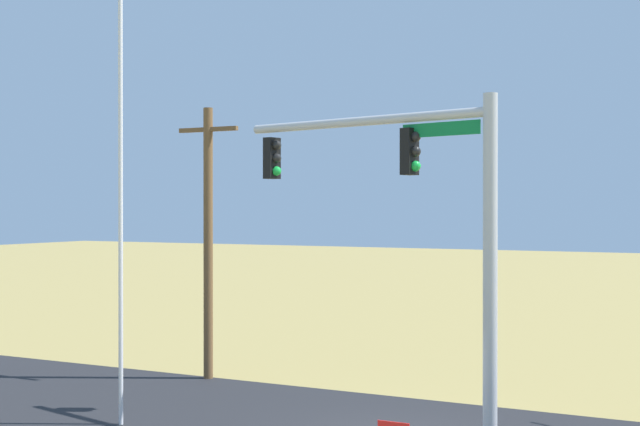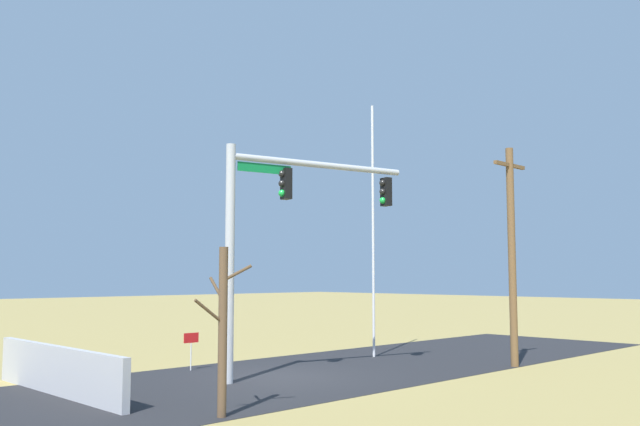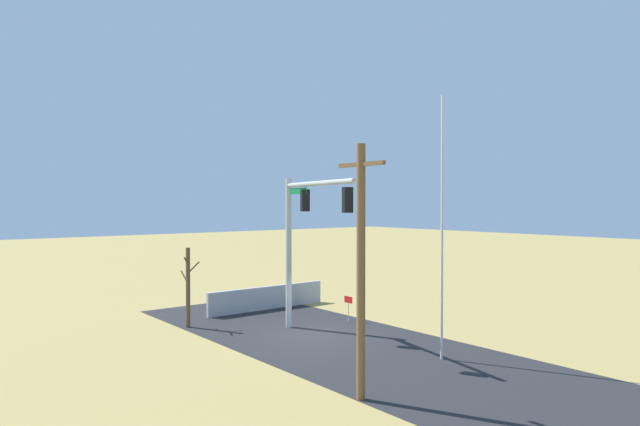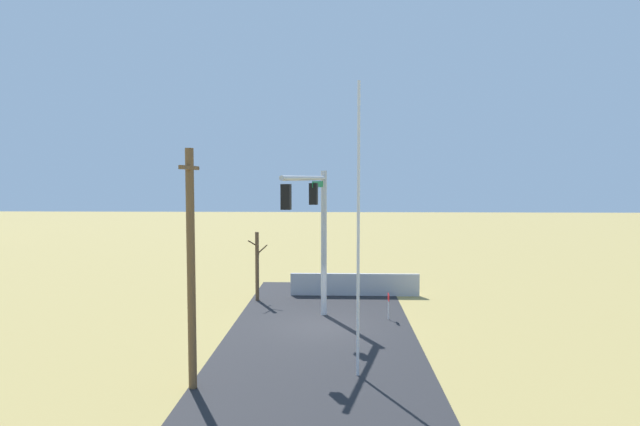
{
  "view_description": "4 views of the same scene",
  "coord_description": "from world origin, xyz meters",
  "views": [
    {
      "loc": [
        6.82,
        -16.67,
        4.77
      ],
      "look_at": [
        -2.04,
        0.72,
        4.64
      ],
      "focal_mm": 49.75,
      "sensor_mm": 36.0,
      "label": 1
    },
    {
      "loc": [
        14.0,
        15.94,
        3.07
      ],
      "look_at": [
        -1.37,
        0.26,
        5.12
      ],
      "focal_mm": 38.14,
      "sensor_mm": 36.0,
      "label": 2
    },
    {
      "loc": [
        -19.13,
        14.96,
        5.8
      ],
      "look_at": [
        -1.16,
        0.62,
        5.38
      ],
      "focal_mm": 31.32,
      "sensor_mm": 36.0,
      "label": 3
    },
    {
      "loc": [
        -23.4,
        -0.7,
        6.62
      ],
      "look_at": [
        -1.96,
        0.01,
        5.21
      ],
      "focal_mm": 29.96,
      "sensor_mm": 36.0,
      "label": 4
    }
  ],
  "objects": [
    {
      "name": "ground_plane",
      "position": [
        0.0,
        0.0,
        0.0
      ],
      "size": [
        160.0,
        160.0,
        0.0
      ],
      "primitive_type": "plane",
      "color": "#9E894C"
    },
    {
      "name": "road_surface",
      "position": [
        -4.0,
        0.0,
        0.01
      ],
      "size": [
        28.0,
        8.0,
        0.01
      ],
      "primitive_type": "cube",
      "color": "#232326",
      "rests_on": "ground_plane"
    },
    {
      "name": "sidewalk_corner",
      "position": [
        3.02,
        -0.04,
        0.0
      ],
      "size": [
        6.0,
        6.0,
        0.01
      ],
      "primitive_type": "cube",
      "color": "#B7B5AD",
      "rests_on": "ground_plane"
    },
    {
      "name": "retaining_fence",
      "position": [
        6.31,
        -1.67,
        0.63
      ],
      "size": [
        0.2,
        7.23,
        1.25
      ],
      "primitive_type": "cube",
      "color": "#A8A8AD",
      "rests_on": "ground_plane"
    },
    {
      "name": "signal_mast",
      "position": [
        0.47,
        0.31,
        4.81
      ],
      "size": [
        6.22,
        1.62,
        6.96
      ],
      "color": "#B2B5BA",
      "rests_on": "ground_plane"
    },
    {
      "name": "flagpole",
      "position": [
        -5.87,
        -1.38,
        4.89
      ],
      "size": [
        0.1,
        0.1,
        9.77
      ],
      "primitive_type": "cylinder",
      "color": "silver",
      "rests_on": "ground_plane"
    },
    {
      "name": "utility_pole",
      "position": [
        -7.12,
        3.85,
        3.93
      ],
      "size": [
        1.9,
        0.26,
        7.53
      ],
      "color": "brown",
      "rests_on": "ground_plane"
    },
    {
      "name": "bare_tree",
      "position": [
        4.94,
        3.63,
        1.92
      ],
      "size": [
        1.27,
        1.02,
        3.72
      ],
      "color": "brown",
      "rests_on": "ground_plane"
    },
    {
      "name": "open_sign",
      "position": [
        1.26,
        -3.08,
        0.91
      ],
      "size": [
        0.56,
        0.04,
        1.22
      ],
      "color": "silver",
      "rests_on": "ground_plane"
    }
  ]
}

